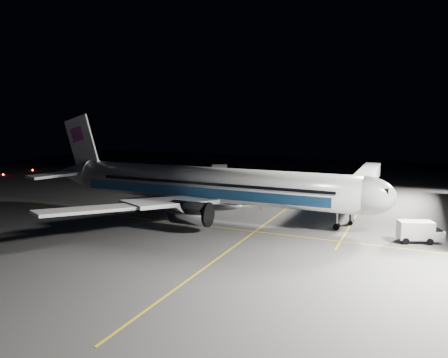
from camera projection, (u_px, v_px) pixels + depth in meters
name	position (u px, v px, depth m)	size (l,w,h in m)	color
ground	(210.00, 216.00, 71.74)	(200.00, 200.00, 0.00)	#4C4C4F
guide_line_main	(268.00, 222.00, 67.75)	(0.25, 80.00, 0.01)	gold
guide_line_cross	(193.00, 224.00, 66.32)	(70.00, 0.25, 0.01)	gold
guide_line_side	(356.00, 216.00, 71.99)	(0.25, 40.00, 0.01)	gold
airliner	(204.00, 185.00, 71.40)	(61.48, 54.22, 16.64)	silver
jet_bridge	(363.00, 181.00, 78.59)	(3.60, 34.40, 6.30)	#B2B2B7
service_truck	(419.00, 231.00, 56.95)	(5.97, 3.98, 2.85)	white
baggage_tug	(252.00, 199.00, 81.47)	(3.30, 3.02, 1.96)	black
safety_cone_a	(262.00, 207.00, 77.30)	(0.34, 0.34, 0.52)	#EB4A09
safety_cone_b	(235.00, 198.00, 84.83)	(0.45, 0.45, 0.68)	#EB4A09
safety_cone_c	(257.00, 201.00, 82.43)	(0.40, 0.40, 0.60)	#EB4A09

